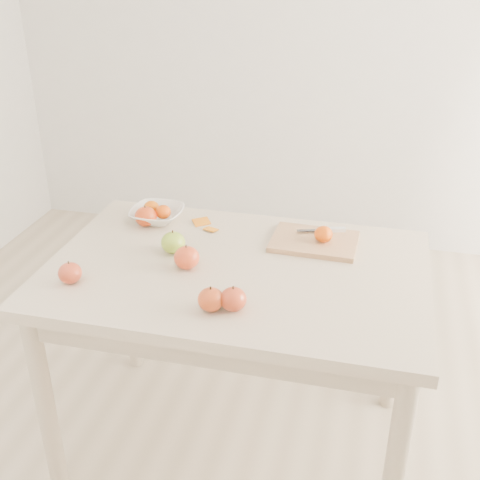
# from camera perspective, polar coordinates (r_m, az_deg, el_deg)

# --- Properties ---
(ground) EXTENTS (3.50, 3.50, 0.00)m
(ground) POSITION_cam_1_polar(r_m,az_deg,el_deg) (2.37, -0.30, -18.49)
(ground) COLOR #C6B293
(ground) RESTS_ON ground
(table) EXTENTS (1.20, 0.80, 0.75)m
(table) POSITION_cam_1_polar(r_m,az_deg,el_deg) (1.96, -0.35, -5.05)
(table) COLOR beige
(table) RESTS_ON ground
(cutting_board) EXTENTS (0.29, 0.22, 0.02)m
(cutting_board) POSITION_cam_1_polar(r_m,az_deg,el_deg) (2.06, 7.06, -0.14)
(cutting_board) COLOR tan
(cutting_board) RESTS_ON table
(board_tangerine) EXTENTS (0.06, 0.06, 0.05)m
(board_tangerine) POSITION_cam_1_polar(r_m,az_deg,el_deg) (2.03, 7.92, 0.55)
(board_tangerine) COLOR #CF5F07
(board_tangerine) RESTS_ON cutting_board
(fruit_bowl) EXTENTS (0.19, 0.19, 0.05)m
(fruit_bowl) POSITION_cam_1_polar(r_m,az_deg,el_deg) (2.22, -7.86, 2.41)
(fruit_bowl) COLOR white
(fruit_bowl) RESTS_ON table
(bowl_tangerine_near) EXTENTS (0.06, 0.06, 0.05)m
(bowl_tangerine_near) POSITION_cam_1_polar(r_m,az_deg,el_deg) (2.23, -8.41, 3.06)
(bowl_tangerine_near) COLOR #CA6307
(bowl_tangerine_near) RESTS_ON fruit_bowl
(bowl_tangerine_far) EXTENTS (0.06, 0.06, 0.05)m
(bowl_tangerine_far) POSITION_cam_1_polar(r_m,az_deg,el_deg) (2.19, -7.30, 2.66)
(bowl_tangerine_far) COLOR #CA3907
(bowl_tangerine_far) RESTS_ON fruit_bowl
(orange_peel_a) EXTENTS (0.07, 0.07, 0.01)m
(orange_peel_a) POSITION_cam_1_polar(r_m,az_deg,el_deg) (2.19, -3.68, 1.64)
(orange_peel_a) COLOR #CB690E
(orange_peel_a) RESTS_ON table
(orange_peel_b) EXTENTS (0.05, 0.05, 0.01)m
(orange_peel_b) POSITION_cam_1_polar(r_m,az_deg,el_deg) (2.14, -2.78, 0.96)
(orange_peel_b) COLOR orange
(orange_peel_b) RESTS_ON table
(paring_knife) EXTENTS (0.17, 0.07, 0.01)m
(paring_knife) POSITION_cam_1_polar(r_m,az_deg,el_deg) (2.11, 8.59, 0.96)
(paring_knife) COLOR silver
(paring_knife) RESTS_ON cutting_board
(apple_green) EXTENTS (0.08, 0.08, 0.07)m
(apple_green) POSITION_cam_1_polar(r_m,az_deg,el_deg) (1.99, -6.35, -0.24)
(apple_green) COLOR #6B9A18
(apple_green) RESTS_ON table
(apple_red_d) EXTENTS (0.07, 0.07, 0.06)m
(apple_red_d) POSITION_cam_1_polar(r_m,az_deg,el_deg) (1.88, -15.82, -3.03)
(apple_red_d) COLOR maroon
(apple_red_d) RESTS_ON table
(apple_red_c) EXTENTS (0.08, 0.08, 0.07)m
(apple_red_c) POSITION_cam_1_polar(r_m,az_deg,el_deg) (1.68, -0.65, -5.63)
(apple_red_c) COLOR #A22818
(apple_red_c) RESTS_ON table
(apple_red_b) EXTENTS (0.08, 0.08, 0.07)m
(apple_red_b) POSITION_cam_1_polar(r_m,az_deg,el_deg) (1.89, -5.08, -1.68)
(apple_red_b) COLOR #A10102
(apple_red_b) RESTS_ON table
(apple_red_a) EXTENTS (0.08, 0.08, 0.07)m
(apple_red_a) POSITION_cam_1_polar(r_m,az_deg,el_deg) (2.18, -8.94, 2.21)
(apple_red_a) COLOR #A42211
(apple_red_a) RESTS_ON table
(apple_red_e) EXTENTS (0.07, 0.07, 0.07)m
(apple_red_e) POSITION_cam_1_polar(r_m,az_deg,el_deg) (1.68, -2.78, -5.65)
(apple_red_e) COLOR #961102
(apple_red_e) RESTS_ON table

